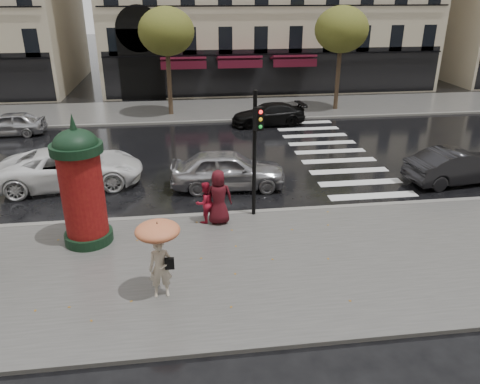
{
  "coord_description": "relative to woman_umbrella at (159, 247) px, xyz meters",
  "views": [
    {
      "loc": [
        -1.47,
        -12.13,
        7.56
      ],
      "look_at": [
        0.33,
        1.5,
        1.57
      ],
      "focal_mm": 35.0,
      "sensor_mm": 36.0,
      "label": 1
    }
  ],
  "objects": [
    {
      "name": "traffic_light",
      "position": [
        3.19,
        4.4,
        1.25
      ],
      "size": [
        0.33,
        0.44,
        4.44
      ],
      "color": "black",
      "rests_on": "near_sidewalk"
    },
    {
      "name": "near_sidewalk",
      "position": [
        2.16,
        1.18,
        -1.5
      ],
      "size": [
        90.0,
        7.0,
        0.12
      ],
      "primitive_type": "cube",
      "color": "#474744",
      "rests_on": "ground"
    },
    {
      "name": "ground",
      "position": [
        2.16,
        1.68,
        -1.56
      ],
      "size": [
        160.0,
        160.0,
        0.0
      ],
      "primitive_type": "plane",
      "color": "black",
      "rests_on": "ground"
    },
    {
      "name": "man_burgundy",
      "position": [
        1.86,
        3.98,
        -0.49
      ],
      "size": [
        0.94,
        0.62,
        1.91
      ],
      "primitive_type": "imported",
      "rotation": [
        0.0,
        0.0,
        3.16
      ],
      "color": "#470E15",
      "rests_on": "near_sidewalk"
    },
    {
      "name": "woman_umbrella",
      "position": [
        0.0,
        0.0,
        0.0
      ],
      "size": [
        1.14,
        1.14,
        2.19
      ],
      "color": "beige",
      "rests_on": "near_sidewalk"
    },
    {
      "name": "car_white",
      "position": [
        -3.83,
        8.41,
        -0.77
      ],
      "size": [
        5.93,
        3.14,
        1.59
      ],
      "primitive_type": "imported",
      "rotation": [
        0.0,
        0.0,
        1.66
      ],
      "color": "white",
      "rests_on": "ground"
    },
    {
      "name": "far_sidewalk",
      "position": [
        2.16,
        20.68,
        -1.5
      ],
      "size": [
        90.0,
        6.0,
        0.12
      ],
      "primitive_type": "cube",
      "color": "#474744",
      "rests_on": "ground"
    },
    {
      "name": "car_black",
      "position": [
        5.98,
        16.68,
        -0.92
      ],
      "size": [
        4.58,
        2.24,
        1.28
      ],
      "primitive_type": "imported",
      "rotation": [
        0.0,
        0.0,
        -1.47
      ],
      "color": "black",
      "rests_on": "ground"
    },
    {
      "name": "near_kerb",
      "position": [
        2.16,
        4.68,
        -1.49
      ],
      "size": [
        90.0,
        0.25,
        0.14
      ],
      "primitive_type": "cube",
      "color": "slate",
      "rests_on": "ground"
    },
    {
      "name": "car_silver",
      "position": [
        2.54,
        7.31,
        -0.77
      ],
      "size": [
        4.77,
        2.15,
        1.59
      ],
      "primitive_type": "imported",
      "rotation": [
        0.0,
        0.0,
        1.51
      ],
      "color": "#A8A7AC",
      "rests_on": "ground"
    },
    {
      "name": "car_far_silver",
      "position": [
        -8.76,
        16.4,
        -0.91
      ],
      "size": [
        3.87,
        1.63,
        1.31
      ],
      "primitive_type": "imported",
      "rotation": [
        0.0,
        0.0,
        -1.55
      ],
      "color": "#A9A9AD",
      "rests_on": "ground"
    },
    {
      "name": "far_kerb",
      "position": [
        2.16,
        17.68,
        -1.49
      ],
      "size": [
        90.0,
        0.25,
        0.14
      ],
      "primitive_type": "cube",
      "color": "slate",
      "rests_on": "ground"
    },
    {
      "name": "car_darkgrey",
      "position": [
        12.18,
        6.6,
        -0.83
      ],
      "size": [
        4.61,
        2.14,
        1.46
      ],
      "primitive_type": "imported",
      "rotation": [
        0.0,
        0.0,
        1.71
      ],
      "color": "black",
      "rests_on": "ground"
    },
    {
      "name": "woman_red",
      "position": [
        1.4,
        4.08,
        -0.71
      ],
      "size": [
        0.9,
        0.84,
        1.47
      ],
      "primitive_type": "imported",
      "rotation": [
        0.0,
        0.0,
        3.66
      ],
      "color": "#A8142A",
      "rests_on": "near_sidewalk"
    },
    {
      "name": "morris_column",
      "position": [
        -2.39,
        3.23,
        0.55
      ],
      "size": [
        1.55,
        1.55,
        4.17
      ],
      "color": "black",
      "rests_on": "near_sidewalk"
    },
    {
      "name": "tree_far_left",
      "position": [
        0.16,
        19.68,
        3.6
      ],
      "size": [
        3.4,
        3.4,
        6.64
      ],
      "color": "#38281C",
      "rests_on": "ground"
    },
    {
      "name": "zebra_crossing",
      "position": [
        8.16,
        11.28,
        -1.56
      ],
      "size": [
        3.6,
        11.75,
        0.01
      ],
      "primitive_type": "cube",
      "color": "silver",
      "rests_on": "ground"
    },
    {
      "name": "tree_far_right",
      "position": [
        11.16,
        19.68,
        3.6
      ],
      "size": [
        3.4,
        3.4,
        6.64
      ],
      "color": "#38281C",
      "rests_on": "ground"
    }
  ]
}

